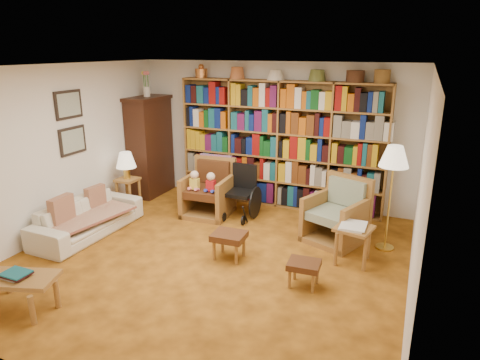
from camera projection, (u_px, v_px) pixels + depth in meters
The scene contains 23 objects.
floor at pixel (210, 258), 5.77m from camera, with size 5.00×5.00×0.00m, color #BC711C.
ceiling at pixel (205, 67), 5.04m from camera, with size 5.00×5.00×0.00m, color white.
wall_back at pixel (272, 134), 7.60m from camera, with size 5.00×5.00×0.00m, color white.
wall_front at pixel (56, 251), 3.21m from camera, with size 5.00×5.00×0.00m, color white.
wall_left at pixel (57, 151), 6.34m from camera, with size 5.00×5.00×0.00m, color white.
wall_right at pixel (420, 194), 4.47m from camera, with size 5.00×5.00×0.00m, color white.
bookshelf at pixel (279, 141), 7.40m from camera, with size 3.60×0.30×2.42m.
curio_cabinet at pixel (150, 145), 8.09m from camera, with size 0.50×0.95×2.40m.
framed_pictures at pixel (71, 123), 6.48m from camera, with size 0.03×0.52×0.97m.
sofa at pixel (88, 218), 6.45m from camera, with size 0.70×1.79×0.52m, color beige.
sofa_throw at pixel (90, 216), 6.42m from camera, with size 0.68×1.26×0.04m, color beige.
cushion_left at pixel (96, 198), 6.75m from camera, with size 0.11×0.35×0.35m, color maroon.
cushion_right at pixel (62, 213), 6.13m from camera, with size 0.13×0.40×0.40m, color maroon.
side_table_lamp at pixel (128, 187), 7.44m from camera, with size 0.35×0.35×0.55m.
table_lamp at pixel (126, 161), 7.30m from camera, with size 0.34×0.34×0.47m.
armchair_leather at pixel (210, 191), 7.26m from camera, with size 0.79×0.84×0.95m.
armchair_sage at pixel (337, 216), 6.27m from camera, with size 1.02×1.02×0.93m.
wheelchair at pixel (242, 193), 7.10m from camera, with size 0.50×0.70×0.88m.
floor_lamp at pixel (394, 161), 5.67m from camera, with size 0.39×0.39×1.48m.
side_table_papers at pixel (354, 233), 5.54m from camera, with size 0.52×0.52×0.53m.
footstool_a at pixel (229, 238), 5.68m from camera, with size 0.44×0.38×0.36m.
footstool_b at pixel (304, 266), 5.02m from camera, with size 0.39×0.34×0.32m.
coffee_table at pixel (17, 281), 4.57m from camera, with size 0.92×0.65×0.43m.
Camera 1 is at (2.41, -4.63, 2.71)m, focal length 32.00 mm.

